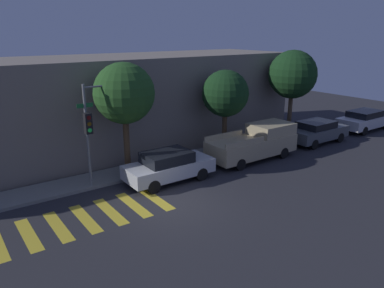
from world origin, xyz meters
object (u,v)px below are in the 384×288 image
traffic_light_pole (97,117)px  sedan_middle (317,131)px  sedan_near_corner (169,166)px  tree_midblock (225,94)px  sedan_far_end (365,120)px  pickup_truck (256,143)px  tree_near_corner (124,94)px  tree_far_end (293,75)px

traffic_light_pole → sedan_middle: 14.12m
sedan_near_corner → tree_midblock: 5.87m
traffic_light_pole → sedan_far_end: traffic_light_pole is taller
sedan_far_end → sedan_middle: bearing=180.0°
pickup_truck → tree_midblock: tree_midblock is taller
tree_midblock → sedan_far_end: bearing=-8.7°
traffic_light_pole → tree_near_corner: tree_near_corner is taller
sedan_middle → tree_far_end: size_ratio=0.74×
pickup_truck → sedan_far_end: (10.87, 0.00, -0.18)m
sedan_near_corner → pickup_truck: pickup_truck is taller
sedan_near_corner → sedan_far_end: size_ratio=0.92×
tree_far_end → tree_midblock: bearing=180.0°
pickup_truck → sedan_far_end: 10.87m
sedan_near_corner → tree_far_end: 11.14m
pickup_truck → sedan_middle: 5.37m
sedan_near_corner → pickup_truck: (5.65, -0.00, 0.17)m
traffic_light_pole → sedan_middle: bearing=-5.2°
sedan_middle → tree_midblock: 6.93m
pickup_truck → tree_far_end: tree_far_end is taller
sedan_near_corner → sedan_middle: 11.02m
sedan_near_corner → tree_midblock: bearing=20.0°
sedan_near_corner → pickup_truck: bearing=-0.0°
pickup_truck → tree_far_end: 6.07m
traffic_light_pole → tree_midblock: 7.74m
sedan_middle → traffic_light_pole: bearing=174.8°
sedan_middle → sedan_far_end: size_ratio=0.91×
sedan_middle → tree_near_corner: (-12.25, 1.78, 3.29)m
sedan_near_corner → pickup_truck: 5.65m
traffic_light_pole → sedan_middle: size_ratio=1.12×
traffic_light_pole → tree_far_end: (13.29, 0.52, 0.92)m
tree_midblock → pickup_truck: bearing=-67.2°
tree_near_corner → tree_midblock: (6.13, 0.00, -0.58)m
sedan_near_corner → tree_midblock: size_ratio=0.88×
sedan_near_corner → sedan_middle: (11.02, 0.00, -0.01)m
tree_near_corner → pickup_truck: bearing=-14.5°
sedan_middle → tree_midblock: (-6.12, 1.78, 2.71)m
traffic_light_pole → tree_near_corner: size_ratio=0.86×
sedan_near_corner → sedan_middle: bearing=0.0°
sedan_middle → tree_far_end: (-0.55, 1.78, 3.41)m
sedan_near_corner → tree_midblock: tree_midblock is taller
sedan_middle → tree_near_corner: bearing=171.7°
sedan_middle → pickup_truck: bearing=-180.0°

